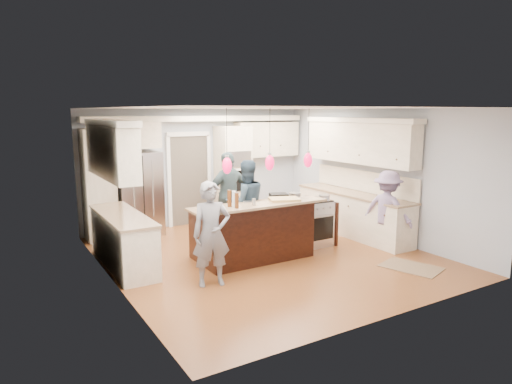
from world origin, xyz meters
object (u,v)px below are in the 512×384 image
Objects in this scene: person_bar_end at (211,234)px; person_far_left at (246,203)px; island_range at (311,222)px; kitchen_island at (252,231)px; refrigerator at (139,194)px.

person_bar_end is 2.24m from person_far_left.
island_range is 0.57× the size of person_bar_end.
island_range is (1.41, 0.08, -0.03)m from kitchen_island.
island_range is at bearing 157.23° from person_far_left.
refrigerator is 2.41m from person_far_left.
island_range is at bearing -42.59° from refrigerator.
person_bar_end is at bearing -88.61° from refrigerator.
person_bar_end is at bearing 56.61° from person_far_left.
person_bar_end is at bearing -145.22° from kitchen_island.
person_bar_end is (-2.63, -0.92, 0.35)m from island_range.
refrigerator reaches higher than island_range.
kitchen_island is at bearing 47.16° from person_bar_end.
refrigerator is 3.71m from island_range.
person_far_left reaches higher than island_range.
person_far_left is (0.31, 0.78, 0.37)m from kitchen_island.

